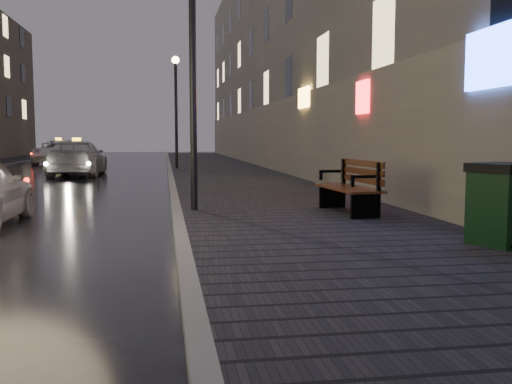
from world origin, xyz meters
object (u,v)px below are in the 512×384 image
Objects in this scene: taxi_mid at (77,158)px; taxi_far at (59,152)px; lamp_near at (193,42)px; trash_bin at (502,204)px; bench at (352,186)px; lamp_far at (176,98)px.

taxi_mid reaches higher than taxi_far.
lamp_near is at bearing -71.98° from taxi_far.
taxi_far is (-10.95, 29.54, 0.02)m from trash_bin.
taxi_far is (-7.00, 25.06, -2.75)m from lamp_near.
lamp_near is 6.58m from trash_bin.
bench is 16.17m from taxi_mid.
bench is at bearing -17.11° from lamp_near.
trash_bin is (3.95, -20.47, -2.77)m from lamp_far.
lamp_near and lamp_far have the same top height.
lamp_far reaches higher than taxi_far.
lamp_near is 1.00× the size of lamp_far.
taxi_mid is (-4.24, 13.53, -2.75)m from lamp_near.
taxi_mid is 11.86m from taxi_far.
taxi_mid is (-4.24, -2.47, -2.75)m from lamp_far.
taxi_mid is at bearing -149.77° from lamp_far.
taxi_far is at bearing 105.60° from lamp_near.
bench is at bearing -79.91° from lamp_far.
bench is at bearing 84.32° from trash_bin.
lamp_far reaches higher than bench.
lamp_near reaches higher than taxi_mid.
bench is at bearing -66.52° from taxi_far.
lamp_near is 1.04× the size of taxi_mid.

